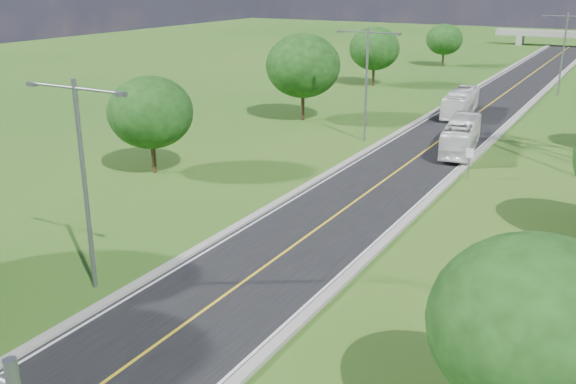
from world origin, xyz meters
name	(u,v)px	position (x,y,z in m)	size (l,w,h in m)	color
ground	(472,117)	(0.00, 60.00, 0.00)	(260.00, 260.00, 0.00)	#235718
road	(486,107)	(0.00, 66.00, 0.03)	(8.00, 150.00, 0.06)	black
curb_left	(449,103)	(-4.25, 66.00, 0.11)	(0.50, 150.00, 0.22)	gray
curb_right	(525,110)	(4.25, 66.00, 0.11)	(0.50, 150.00, 0.22)	gray
speed_limit_sign	(469,158)	(5.20, 37.98, 1.60)	(0.55, 0.09, 2.40)	slate
overpass	(571,35)	(0.00, 140.00, 2.41)	(30.00, 3.00, 3.20)	gray
streetlight_near_left	(83,169)	(-6.00, 12.00, 5.94)	(5.90, 0.25, 10.00)	slate
streetlight_mid_left	(367,75)	(-6.00, 45.00, 5.94)	(5.90, 0.25, 10.00)	slate
streetlight_far_right	(564,47)	(6.00, 78.00, 5.94)	(5.90, 0.25, 10.00)	slate
tree_lb	(151,112)	(-16.00, 28.00, 4.64)	(6.30, 6.30, 7.33)	black
tree_lc	(303,66)	(-15.00, 50.00, 5.58)	(7.56, 7.56, 8.79)	black
tree_ld	(374,49)	(-17.00, 74.00, 4.95)	(6.72, 6.72, 7.82)	black
tree_le	(444,39)	(-14.50, 98.00, 4.33)	(5.88, 5.88, 6.84)	black
tree_ra	(536,326)	(14.00, 10.00, 4.64)	(6.30, 6.30, 7.33)	black
bus_outbound	(461,136)	(2.64, 45.30, 1.44)	(2.31, 9.89, 2.76)	white
bus_inbound	(461,103)	(-1.40, 60.14, 1.41)	(2.27, 9.70, 2.70)	white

